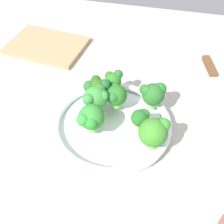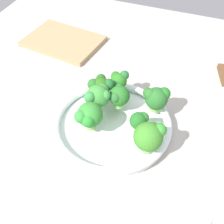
% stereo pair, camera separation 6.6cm
% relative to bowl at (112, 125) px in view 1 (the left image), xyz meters
% --- Properties ---
extents(ground_plane, '(1.30, 1.30, 0.03)m').
position_rel_bowl_xyz_m(ground_plane, '(-0.01, -0.03, -0.03)').
color(ground_plane, '#B4B0A4').
extents(bowl, '(0.30, 0.30, 0.03)m').
position_rel_bowl_xyz_m(bowl, '(0.00, 0.00, 0.00)').
color(bowl, white).
rests_on(bowl, ground_plane).
extents(broccoli_floret_0, '(0.07, 0.06, 0.07)m').
position_rel_bowl_xyz_m(broccoli_floret_0, '(0.05, -0.06, 0.06)').
color(broccoli_floret_0, '#7ABA5C').
rests_on(broccoli_floret_0, bowl).
extents(broccoli_floret_1, '(0.06, 0.07, 0.07)m').
position_rel_bowl_xyz_m(broccoli_floret_1, '(0.05, -0.02, 0.06)').
color(broccoli_floret_1, '#95C959').
rests_on(broccoli_floret_1, bowl).
extents(broccoli_floret_2, '(0.07, 0.06, 0.07)m').
position_rel_bowl_xyz_m(broccoli_floret_2, '(-0.09, -0.08, 0.06)').
color(broccoli_floret_2, '#8ACE5B').
rests_on(broccoli_floret_2, bowl).
extents(broccoli_floret_3, '(0.07, 0.07, 0.08)m').
position_rel_bowl_xyz_m(broccoli_floret_3, '(-0.11, 0.05, 0.06)').
color(broccoli_floret_3, '#83CF67').
rests_on(broccoli_floret_3, bowl).
extents(broccoli_floret_4, '(0.04, 0.04, 0.05)m').
position_rel_bowl_xyz_m(broccoli_floret_4, '(-0.07, 0.01, 0.05)').
color(broccoli_floret_4, '#99CF69').
rests_on(broccoli_floret_4, bowl).
extents(broccoli_floret_5, '(0.05, 0.06, 0.06)m').
position_rel_bowl_xyz_m(broccoli_floret_5, '(0.00, -0.05, 0.05)').
color(broccoli_floret_5, '#82CD5A').
rests_on(broccoli_floret_5, bowl).
extents(broccoli_floret_6, '(0.06, 0.07, 0.08)m').
position_rel_bowl_xyz_m(broccoli_floret_6, '(0.04, 0.05, 0.06)').
color(broccoli_floret_6, '#7FBA50').
rests_on(broccoli_floret_6, bowl).
extents(broccoli_floret_7, '(0.05, 0.05, 0.06)m').
position_rel_bowl_xyz_m(broccoli_floret_7, '(0.02, -0.11, 0.05)').
color(broccoli_floret_7, '#95CB62').
rests_on(broccoli_floret_7, bowl).
extents(knife, '(0.10, 0.26, 0.01)m').
position_rel_bowl_xyz_m(knife, '(-0.26, -0.27, -0.01)').
color(knife, silver).
rests_on(knife, ground_plane).
extents(cutting_board, '(0.27, 0.21, 0.02)m').
position_rel_bowl_xyz_m(cutting_board, '(0.30, -0.31, -0.01)').
color(cutting_board, tan).
rests_on(cutting_board, ground_plane).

